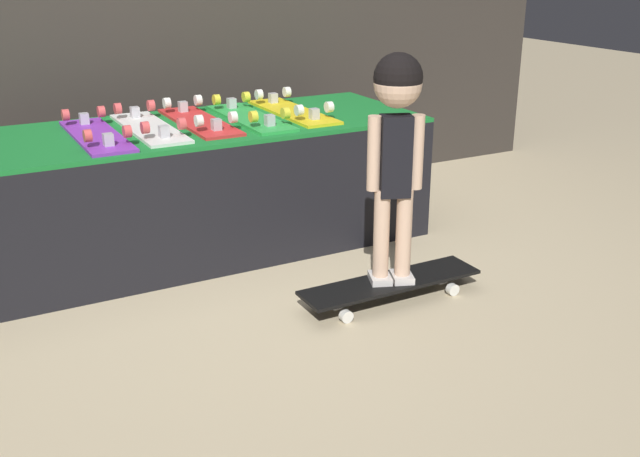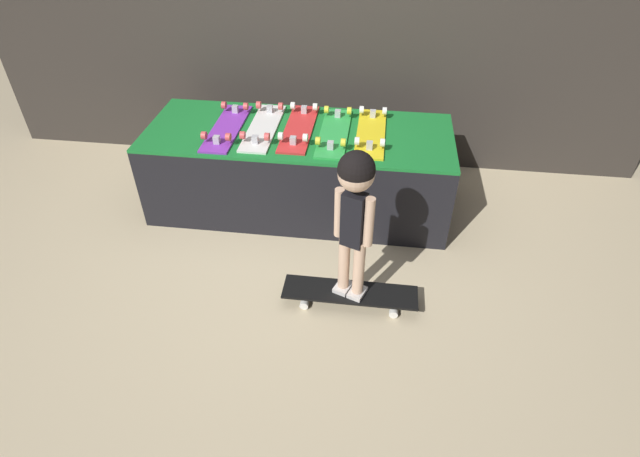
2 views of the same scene
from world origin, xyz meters
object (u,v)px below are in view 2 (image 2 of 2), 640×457
at_px(skateboard_red_on_rack, 299,127).
at_px(child, 355,201).
at_px(skateboard_green_on_rack, 334,131).
at_px(skateboard_purple_on_rack, 227,127).
at_px(skateboard_white_on_rack, 263,126).
at_px(skateboard_on_floor, 350,293).
at_px(skateboard_yellow_on_rack, 371,132).

xyz_separation_m(skateboard_red_on_rack, child, (0.45, -0.99, 0.12)).
xyz_separation_m(skateboard_red_on_rack, skateboard_green_on_rack, (0.25, -0.03, 0.00)).
bearing_deg(skateboard_red_on_rack, skateboard_purple_on_rack, -173.62).
xyz_separation_m(skateboard_white_on_rack, child, (0.70, -0.97, 0.12)).
xyz_separation_m(skateboard_purple_on_rack, skateboard_green_on_rack, (0.74, 0.02, 0.00)).
bearing_deg(skateboard_on_floor, child, 153.43).
height_order(skateboard_yellow_on_rack, child, child).
height_order(skateboard_white_on_rack, skateboard_yellow_on_rack, same).
distance_m(skateboard_on_floor, child, 0.67).
bearing_deg(skateboard_green_on_rack, skateboard_purple_on_rack, -178.24).
height_order(skateboard_purple_on_rack, skateboard_white_on_rack, same).
bearing_deg(skateboard_on_floor, skateboard_purple_on_rack, 135.34).
relative_size(skateboard_white_on_rack, skateboard_red_on_rack, 1.00).
bearing_deg(skateboard_purple_on_rack, skateboard_yellow_on_rack, 3.05).
height_order(skateboard_red_on_rack, skateboard_on_floor, skateboard_red_on_rack).
distance_m(skateboard_purple_on_rack, skateboard_red_on_rack, 0.50).
bearing_deg(skateboard_green_on_rack, skateboard_white_on_rack, 178.57).
relative_size(skateboard_green_on_rack, child, 0.75).
xyz_separation_m(skateboard_green_on_rack, child, (0.21, -0.96, 0.12)).
relative_size(skateboard_white_on_rack, skateboard_on_floor, 0.88).
bearing_deg(skateboard_white_on_rack, child, -54.21).
bearing_deg(skateboard_yellow_on_rack, skateboard_green_on_rack, -173.09).
bearing_deg(child, skateboard_white_on_rack, 146.97).
bearing_deg(skateboard_yellow_on_rack, child, -92.40).
xyz_separation_m(skateboard_purple_on_rack, skateboard_red_on_rack, (0.50, 0.06, 0.00)).
height_order(skateboard_purple_on_rack, skateboard_green_on_rack, same).
distance_m(skateboard_white_on_rack, skateboard_green_on_rack, 0.50).
height_order(skateboard_purple_on_rack, skateboard_yellow_on_rack, same).
xyz_separation_m(skateboard_purple_on_rack, child, (0.95, -0.94, 0.12)).
height_order(skateboard_white_on_rack, skateboard_red_on_rack, same).
xyz_separation_m(skateboard_purple_on_rack, skateboard_white_on_rack, (0.25, 0.04, 0.00)).
distance_m(skateboard_red_on_rack, skateboard_green_on_rack, 0.25).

